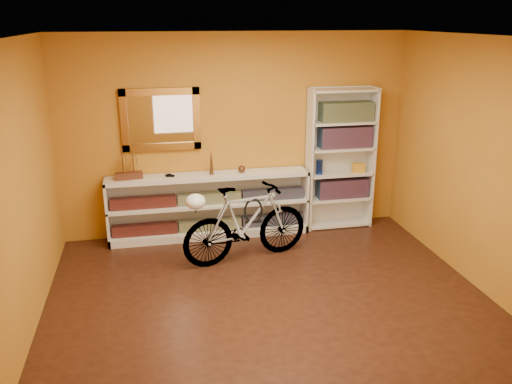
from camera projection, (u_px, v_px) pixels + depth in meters
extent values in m
cube|color=black|center=(270.00, 301.00, 5.43)|extent=(4.50, 4.00, 0.01)
cube|color=silver|center=(272.00, 36.00, 4.61)|extent=(4.50, 4.00, 0.01)
cube|color=#B5701B|center=(236.00, 135.00, 6.88)|extent=(4.50, 0.01, 2.60)
cube|color=#B5701B|center=(17.00, 195.00, 4.59)|extent=(0.01, 4.00, 2.60)
cube|color=#B5701B|center=(484.00, 167.00, 5.45)|extent=(0.01, 4.00, 2.60)
cube|color=brown|center=(161.00, 120.00, 6.59)|extent=(0.98, 0.06, 0.78)
cube|color=silver|center=(301.00, 207.00, 7.37)|extent=(0.09, 0.02, 0.09)
cube|color=black|center=(210.00, 224.00, 6.97)|extent=(2.50, 0.13, 0.14)
cube|color=navy|center=(209.00, 198.00, 6.85)|extent=(2.50, 0.13, 0.14)
imported|color=black|center=(170.00, 177.00, 6.68)|extent=(0.00, 0.00, 0.00)
cone|color=#54311D|center=(211.00, 162.00, 6.73)|extent=(0.06, 0.06, 0.33)
sphere|color=#54311D|center=(242.00, 169.00, 6.84)|extent=(0.09, 0.09, 0.09)
cube|color=maroon|center=(342.00, 188.00, 7.24)|extent=(0.70, 0.22, 0.26)
cube|color=maroon|center=(345.00, 137.00, 7.02)|extent=(0.70, 0.22, 0.28)
cube|color=navy|center=(346.00, 112.00, 6.91)|extent=(0.70, 0.22, 0.25)
cylinder|color=navy|center=(319.00, 167.00, 7.06)|extent=(0.09, 0.09, 0.20)
cube|color=maroon|center=(327.00, 115.00, 6.90)|extent=(0.17, 0.17, 0.17)
cube|color=gold|center=(358.00, 168.00, 7.15)|extent=(0.17, 0.12, 0.12)
imported|color=silver|center=(246.00, 223.00, 6.21)|extent=(0.76, 1.64, 0.94)
ellipsoid|color=white|center=(195.00, 202.00, 5.86)|extent=(0.23, 0.22, 0.17)
torus|color=black|center=(253.00, 211.00, 6.21)|extent=(0.22, 0.02, 0.22)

